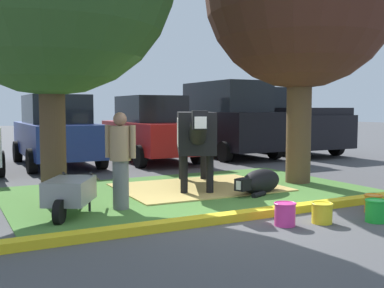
{
  "coord_description": "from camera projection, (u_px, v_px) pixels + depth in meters",
  "views": [
    {
      "loc": [
        -4.01,
        -6.11,
        1.65
      ],
      "look_at": [
        0.53,
        2.43,
        0.9
      ],
      "focal_mm": 43.4,
      "sensor_mm": 36.0,
      "label": 1
    }
  ],
  "objects": [
    {
      "name": "sedan_red",
      "position": [
        151.0,
        130.0,
        14.37
      ],
      "size": [
        2.06,
        4.42,
        2.02
      ],
      "color": "red",
      "rests_on": "ground"
    },
    {
      "name": "calf_lying",
      "position": [
        260.0,
        182.0,
        8.88
      ],
      "size": [
        1.33,
        0.84,
        0.48
      ],
      "color": "black",
      "rests_on": "ground"
    },
    {
      "name": "bucket_pink",
      "position": [
        285.0,
        214.0,
        6.51
      ],
      "size": [
        0.32,
        0.32,
        0.33
      ],
      "color": "#EA3893",
      "rests_on": "ground"
    },
    {
      "name": "bucket_yellow",
      "position": [
        322.0,
        213.0,
        6.65
      ],
      "size": [
        0.32,
        0.32,
        0.3
      ],
      "color": "yellow",
      "rests_on": "ground"
    },
    {
      "name": "curb_yellow",
      "position": [
        262.0,
        213.0,
        7.06
      ],
      "size": [
        8.14,
        0.24,
        0.12
      ],
      "primitive_type": "cube",
      "color": "yellow",
      "rests_on": "ground"
    },
    {
      "name": "hay_bedding",
      "position": [
        199.0,
        188.0,
        9.5
      ],
      "size": [
        3.27,
        2.49,
        0.04
      ],
      "primitive_type": "cube",
      "rotation": [
        0.0,
        0.0,
        -0.03
      ],
      "color": "tan",
      "rests_on": "ground"
    },
    {
      "name": "grass_island",
      "position": [
        191.0,
        192.0,
        9.13
      ],
      "size": [
        6.94,
        4.39,
        0.02
      ],
      "primitive_type": "cube",
      "color": "#477A33",
      "rests_on": "ground"
    },
    {
      "name": "wheelbarrow",
      "position": [
        69.0,
        192.0,
        7.01
      ],
      "size": [
        1.16,
        1.52,
        0.63
      ],
      "color": "gray",
      "rests_on": "ground"
    },
    {
      "name": "sedan_blue",
      "position": [
        56.0,
        131.0,
        13.28
      ],
      "size": [
        2.06,
        4.42,
        2.02
      ],
      "color": "navy",
      "rests_on": "ground"
    },
    {
      "name": "person_handler",
      "position": [
        120.0,
        158.0,
        7.46
      ],
      "size": [
        0.4,
        0.4,
        1.58
      ],
      "color": "slate",
      "rests_on": "ground"
    },
    {
      "name": "pickup_truck_black",
      "position": [
        280.0,
        122.0,
        17.23
      ],
      "size": [
        2.27,
        5.42,
        2.42
      ],
      "color": "black",
      "rests_on": "ground"
    },
    {
      "name": "cow_holstein",
      "position": [
        195.0,
        132.0,
        9.49
      ],
      "size": [
        1.73,
        2.96,
        1.61
      ],
      "color": "black",
      "rests_on": "ground"
    },
    {
      "name": "ground_plane",
      "position": [
        234.0,
        212.0,
        7.38
      ],
      "size": [
        80.0,
        80.0,
        0.0
      ],
      "primitive_type": "plane",
      "color": "#4C4C4F"
    },
    {
      "name": "bucket_green",
      "position": [
        376.0,
        210.0,
        6.72
      ],
      "size": [
        0.32,
        0.32,
        0.33
      ],
      "color": "green",
      "rests_on": "ground"
    },
    {
      "name": "suv_black",
      "position": [
        226.0,
        119.0,
        15.79
      ],
      "size": [
        2.16,
        4.62,
        2.52
      ],
      "color": "black",
      "rests_on": "ground"
    },
    {
      "name": "bucket_orange",
      "position": [
        373.0,
        203.0,
        7.33
      ],
      "size": [
        0.29,
        0.29,
        0.29
      ],
      "color": "orange",
      "rests_on": "ground"
    }
  ]
}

